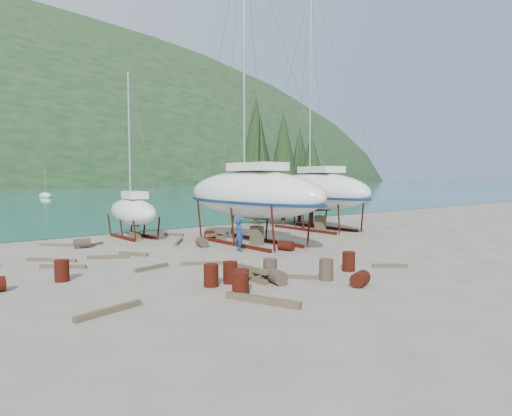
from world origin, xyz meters
TOP-DOWN VIEW (x-y plane):
  - ground at (0.00, 0.00)m, footprint 600.00×600.00m
  - far_house_right at (30.00, 190.00)m, footprint 6.60×5.60m
  - cypress_near_right at (12.50, 12.00)m, footprint 3.60×3.60m
  - cypress_mid_right at (14.00, 10.00)m, footprint 3.06×3.06m
  - cypress_back_left at (11.00, 14.00)m, footprint 4.14×4.14m
  - cypress_far_right at (15.50, 13.00)m, footprint 3.24×3.24m
  - moored_boat_mid at (10.00, 80.00)m, footprint 2.00×5.00m
  - large_sailboat_near at (3.07, 4.78)m, footprint 3.83×12.69m
  - large_sailboat_far at (11.91, 7.58)m, footprint 5.57×12.67m
  - small_sailboat_shore at (-1.54, 12.17)m, footprint 2.96×7.35m
  - worker at (0.73, 2.88)m, footprint 0.57×0.76m
  - drum_0 at (-5.12, -3.06)m, footprint 0.58×0.58m
  - drum_1 at (-2.86, -4.34)m, footprint 0.76×0.99m
  - drum_3 at (-5.19, -5.02)m, footprint 0.58×0.58m
  - drum_4 at (2.46, 8.35)m, footprint 0.93×0.65m
  - drum_5 at (-0.82, -5.16)m, footprint 0.58×0.58m
  - drum_6 at (2.99, 1.39)m, footprint 0.84×1.02m
  - drum_7 at (1.33, -4.57)m, footprint 0.58×0.58m
  - drum_8 at (-9.39, 1.52)m, footprint 0.58×0.58m
  - drum_9 at (-5.85, 9.77)m, footprint 0.89×0.59m
  - drum_10 at (-4.82, -4.60)m, footprint 0.58×0.58m
  - drum_11 at (-0.02, 5.68)m, footprint 0.78×1.00m
  - drum_12 at (-0.57, -6.71)m, footprint 1.03×0.85m
  - drum_14 at (-4.23, -3.10)m, footprint 0.58×0.58m
  - drum_16 at (-2.61, -3.67)m, footprint 0.58×0.58m
  - timber_0 at (-6.58, 11.35)m, footprint 1.96×2.17m
  - timber_3 at (-1.56, -4.19)m, footprint 2.00×2.53m
  - timber_4 at (-5.97, 5.37)m, footprint 1.90×1.24m
  - timber_6 at (1.16, 11.25)m, footprint 0.82×1.56m
  - timber_7 at (3.46, -5.31)m, footprint 1.35×1.18m
  - timber_8 at (-4.57, 5.38)m, footprint 1.11×1.53m
  - timber_9 at (-5.23, 10.15)m, footprint 2.02×1.31m
  - timber_10 at (-0.35, 7.93)m, footprint 1.81×2.26m
  - timber_11 at (-2.86, 0.71)m, footprint 2.24×1.48m
  - timber_12 at (-5.44, 1.42)m, footprint 1.89×0.63m
  - timber_14 at (-9.57, -4.00)m, footprint 2.38×0.76m
  - timber_15 at (-8.49, 6.42)m, footprint 1.93×2.13m
  - timber_16 at (-5.10, -6.14)m, footprint 1.24×2.73m
  - timber_17 at (-8.56, 4.27)m, footprint 1.75×1.60m
  - timber_pile_fore at (-3.33, -3.37)m, footprint 1.80×1.80m
  - timber_pile_aft at (2.69, 8.03)m, footprint 1.80×1.80m

SIDE VIEW (x-z plane):
  - ground at x=0.00m, z-range 0.00..0.00m
  - timber_0 at x=-6.58m, z-range 0.00..0.14m
  - timber_15 at x=-8.49m, z-range 0.00..0.15m
  - timber_3 at x=-1.56m, z-range 0.00..0.15m
  - timber_9 at x=-5.23m, z-range 0.00..0.15m
  - timber_11 at x=-2.86m, z-range 0.00..0.15m
  - timber_17 at x=-8.56m, z-range 0.00..0.16m
  - timber_10 at x=-0.35m, z-range 0.00..0.16m
  - timber_12 at x=-5.44m, z-range 0.00..0.17m
  - timber_4 at x=-5.97m, z-range 0.00..0.17m
  - timber_7 at x=3.46m, z-range 0.00..0.17m
  - timber_14 at x=-9.57m, z-range 0.00..0.18m
  - timber_8 at x=-4.57m, z-range 0.00..0.19m
  - timber_6 at x=1.16m, z-range 0.00..0.19m
  - timber_16 at x=-5.10m, z-range 0.00..0.23m
  - drum_1 at x=-2.86m, z-range 0.00..0.58m
  - drum_4 at x=2.46m, z-range 0.00..0.58m
  - drum_6 at x=2.99m, z-range 0.00..0.58m
  - drum_9 at x=-5.85m, z-range 0.00..0.58m
  - drum_11 at x=-0.02m, z-range 0.00..0.58m
  - drum_12 at x=-0.57m, z-range 0.00..0.58m
  - timber_pile_fore at x=-3.33m, z-range 0.00..0.60m
  - timber_pile_aft at x=2.69m, z-range 0.00..0.60m
  - moored_boat_mid at x=10.00m, z-range -2.64..3.41m
  - drum_0 at x=-5.12m, z-range 0.00..0.88m
  - drum_3 at x=-5.19m, z-range 0.00..0.88m
  - drum_5 at x=-0.82m, z-range 0.00..0.88m
  - drum_7 at x=1.33m, z-range 0.00..0.88m
  - drum_8 at x=-9.39m, z-range 0.00..0.88m
  - drum_10 at x=-4.82m, z-range 0.00..0.88m
  - drum_14 at x=-4.23m, z-range 0.00..0.88m
  - drum_16 at x=-2.61m, z-range 0.00..0.88m
  - worker at x=0.73m, z-range 0.00..1.90m
  - small_sailboat_shore at x=-1.54m, z-range -3.84..7.61m
  - far_house_right at x=30.00m, z-range 0.12..5.72m
  - large_sailboat_far at x=11.91m, z-range -6.52..12.84m
  - large_sailboat_near at x=3.07m, z-range -6.75..13.16m
  - cypress_mid_right at x=14.00m, z-range 0.67..9.17m
  - cypress_far_right at x=15.50m, z-range 0.71..9.71m
  - cypress_near_right at x=12.50m, z-range 0.79..10.79m
  - cypress_back_left at x=11.00m, z-range 0.91..12.41m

